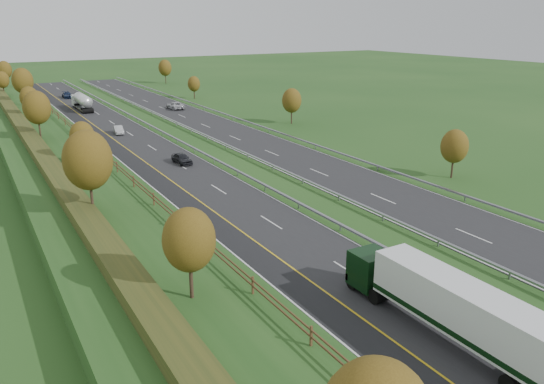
{
  "coord_description": "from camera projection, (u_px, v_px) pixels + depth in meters",
  "views": [
    {
      "loc": [
        -22.45,
        -17.85,
        18.45
      ],
      "look_at": [
        2.68,
        25.31,
        2.2
      ],
      "focal_mm": 35.0,
      "sensor_mm": 36.0,
      "label": 1
    }
  ],
  "objects": [
    {
      "name": "car_silver_mid",
      "position": [
        118.0,
        130.0,
        89.81
      ],
      "size": [
        1.86,
        4.16,
        1.32
      ],
      "primitive_type": "imported",
      "rotation": [
        0.0,
        0.0,
        -0.12
      ],
      "color": "#A5A6AA",
      "rests_on": "near_carriageway"
    },
    {
      "name": "trees_far",
      "position": [
        233.0,
        87.0,
        117.38
      ],
      "size": [
        8.45,
        118.6,
        7.12
      ],
      "color": "#2D2116",
      "rests_on": "ground"
    },
    {
      "name": "median_barrier_near",
      "position": [
        177.0,
        139.0,
        82.96
      ],
      "size": [
        0.32,
        200.0,
        0.71
      ],
      "color": "gray",
      "rests_on": "ground"
    },
    {
      "name": "ground",
      "position": [
        204.0,
        148.0,
        80.15
      ],
      "size": [
        400.0,
        400.0,
        0.0
      ],
      "primitive_type": "plane",
      "color": "#1F4518",
      "rests_on": "ground"
    },
    {
      "name": "box_lorry",
      "position": [
        451.0,
        307.0,
        31.27
      ],
      "size": [
        2.58,
        16.28,
        4.06
      ],
      "color": "black",
      "rests_on": "near_carriageway"
    },
    {
      "name": "hedge_left",
      "position": [
        33.0,
        142.0,
        72.46
      ],
      "size": [
        2.2,
        180.0,
        1.1
      ],
      "primitive_type": "cube",
      "color": "#2E3917",
      "rests_on": "embankment_left"
    },
    {
      "name": "near_carriageway",
      "position": [
        142.0,
        147.0,
        80.42
      ],
      "size": [
        10.5,
        200.0,
        0.04
      ],
      "primitive_type": "cube",
      "color": "black",
      "rests_on": "ground"
    },
    {
      "name": "far_carriageway",
      "position": [
        239.0,
        136.0,
        88.32
      ],
      "size": [
        10.5,
        200.0,
        0.04
      ],
      "primitive_type": "cube",
      "color": "black",
      "rests_on": "ground"
    },
    {
      "name": "car_oncoming",
      "position": [
        175.0,
        105.0,
        114.69
      ],
      "size": [
        2.74,
        5.68,
        1.56
      ],
      "primitive_type": "imported",
      "rotation": [
        0.0,
        0.0,
        3.17
      ],
      "color": "#BBBBC0",
      "rests_on": "far_carriageway"
    },
    {
      "name": "median_barrier_far",
      "position": [
        207.0,
        136.0,
        85.41
      ],
      "size": [
        0.32,
        200.0,
        0.71
      ],
      "color": "gray",
      "rests_on": "ground"
    },
    {
      "name": "car_dark_near",
      "position": [
        182.0,
        158.0,
        71.13
      ],
      "size": [
        1.84,
        4.2,
        1.41
      ],
      "primitive_type": "imported",
      "rotation": [
        0.0,
        0.0,
        0.05
      ],
      "color": "black",
      "rests_on": "near_carriageway"
    },
    {
      "name": "fence_left",
      "position": [
        83.0,
        136.0,
        75.18
      ],
      "size": [
        0.12,
        189.06,
        1.2
      ],
      "color": "#422B19",
      "rests_on": "embankment_left"
    },
    {
      "name": "lane_markings",
      "position": [
        182.0,
        143.0,
        83.38
      ],
      "size": [
        26.75,
        200.0,
        0.01
      ],
      "color": "silver",
      "rests_on": "near_carriageway"
    },
    {
      "name": "trees_left",
      "position": [
        52.0,
        116.0,
        69.64
      ],
      "size": [
        6.64,
        164.3,
        7.66
      ],
      "color": "#2D2116",
      "rests_on": "embankment_left"
    },
    {
      "name": "road_tanker",
      "position": [
        82.0,
        101.0,
        113.18
      ],
      "size": [
        2.4,
        11.22,
        3.46
      ],
      "color": "silver",
      "rests_on": "near_carriageway"
    },
    {
      "name": "outer_barrier_far",
      "position": [
        269.0,
        129.0,
        90.91
      ],
      "size": [
        0.32,
        200.0,
        0.71
      ],
      "color": "gray",
      "rests_on": "ground"
    },
    {
      "name": "hard_shoulder",
      "position": [
        117.0,
        150.0,
        78.63
      ],
      "size": [
        3.0,
        200.0,
        0.04
      ],
      "primitive_type": "cube",
      "color": "black",
      "rests_on": "ground"
    },
    {
      "name": "embankment_left",
      "position": [
        50.0,
        151.0,
        73.9
      ],
      "size": [
        12.0,
        200.0,
        2.0
      ],
      "primitive_type": "cube",
      "color": "#1F4518",
      "rests_on": "ground"
    },
    {
      "name": "car_small_far",
      "position": [
        67.0,
        95.0,
        131.12
      ],
      "size": [
        2.01,
        4.91,
        1.42
      ],
      "primitive_type": "imported",
      "rotation": [
        0.0,
        0.0,
        0.0
      ],
      "color": "#131F3D",
      "rests_on": "near_carriageway"
    }
  ]
}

